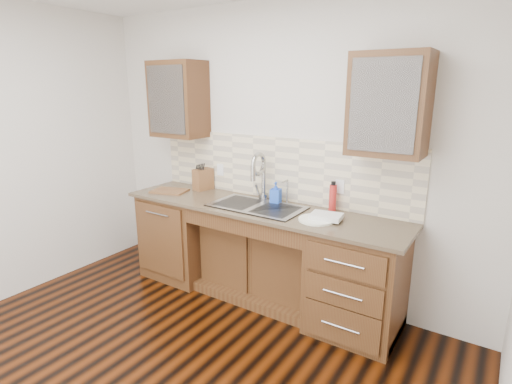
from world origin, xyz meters
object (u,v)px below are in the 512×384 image
Objects in this scene: plate at (316,220)px; knife_block at (203,179)px; water_bottle at (333,198)px; cutting_board at (170,191)px; soap_bottle at (276,193)px.

knife_block reaches higher than plate.
cutting_board is (-1.65, -0.29, -0.11)m from water_bottle.
water_bottle is 0.68× the size of cutting_board.
water_bottle is at bearing 9.91° from cutting_board.
water_bottle is 1.68m from cutting_board.
water_bottle reaches higher than cutting_board.
water_bottle is 0.32m from plate.
knife_block is 0.63× the size of cutting_board.
plate is (-0.01, -0.30, -0.11)m from water_bottle.
soap_bottle is 0.58× the size of cutting_board.
plate is 1.44m from knife_block.
plate is 0.84× the size of cutting_board.
knife_block is (-1.42, -0.03, -0.01)m from water_bottle.
plate is at bearing -0.47° from cutting_board.
water_bottle reaches higher than knife_block.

